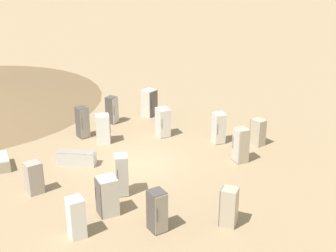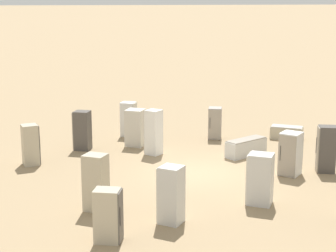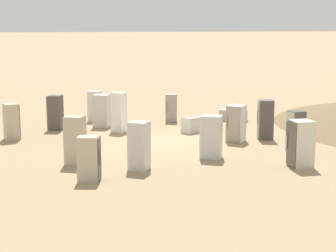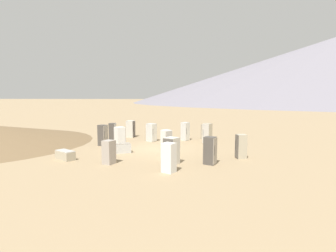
{
  "view_description": "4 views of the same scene",
  "coord_description": "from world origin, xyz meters",
  "px_view_note": "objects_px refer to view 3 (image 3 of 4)",
  "views": [
    {
      "loc": [
        16.93,
        12.93,
        10.63
      ],
      "look_at": [
        -1.38,
        0.71,
        1.72
      ],
      "focal_mm": 50.0,
      "sensor_mm": 36.0,
      "label": 1
    },
    {
      "loc": [
        -19.54,
        5.38,
        6.46
      ],
      "look_at": [
        0.75,
        0.98,
        1.7
      ],
      "focal_mm": 60.0,
      "sensor_mm": 36.0,
      "label": 2
    },
    {
      "loc": [
        -23.31,
        6.83,
        5.03
      ],
      "look_at": [
        -0.26,
        -0.36,
        0.74
      ],
      "focal_mm": 60.0,
      "sensor_mm": 36.0,
      "label": 3
    },
    {
      "loc": [
        20.3,
        3.31,
        4.13
      ],
      "look_at": [
        0.56,
        0.97,
        1.92
      ],
      "focal_mm": 28.0,
      "sensor_mm": 36.0,
      "label": 4
    }
  ],
  "objects_px": {
    "discarded_fridge_5": "(139,146)",
    "discarded_fridge_8": "(233,115)",
    "discarded_fridge_3": "(95,106)",
    "discarded_fridge_13": "(119,112)",
    "discarded_fridge_2": "(296,131)",
    "discarded_fridge_7": "(171,108)",
    "discarded_fridge_14": "(89,159)",
    "discarded_fridge_4": "(75,140)",
    "discarded_fridge_15": "(55,113)",
    "discarded_fridge_10": "(266,120)",
    "discarded_fridge_12": "(236,123)",
    "discarded_fridge_11": "(301,144)",
    "discarded_fridge_9": "(211,137)",
    "discarded_fridge_1": "(102,111)",
    "discarded_fridge_0": "(12,122)",
    "discarded_fridge_6": "(199,124)"
  },
  "relations": [
    {
      "from": "discarded_fridge_13",
      "to": "discarded_fridge_14",
      "type": "bearing_deg",
      "value": -152.06
    },
    {
      "from": "discarded_fridge_4",
      "to": "discarded_fridge_14",
      "type": "xyz_separation_m",
      "value": [
        -2.4,
        -0.11,
        -0.16
      ]
    },
    {
      "from": "discarded_fridge_15",
      "to": "discarded_fridge_2",
      "type": "bearing_deg",
      "value": -107.09
    },
    {
      "from": "discarded_fridge_6",
      "to": "discarded_fridge_8",
      "type": "xyz_separation_m",
      "value": [
        2.3,
        -2.84,
        -0.05
      ]
    },
    {
      "from": "discarded_fridge_1",
      "to": "discarded_fridge_15",
      "type": "height_order",
      "value": "discarded_fridge_15"
    },
    {
      "from": "discarded_fridge_6",
      "to": "discarded_fridge_3",
      "type": "bearing_deg",
      "value": 17.18
    },
    {
      "from": "discarded_fridge_15",
      "to": "discarded_fridge_5",
      "type": "bearing_deg",
      "value": -142.83
    },
    {
      "from": "discarded_fridge_1",
      "to": "discarded_fridge_6",
      "type": "xyz_separation_m",
      "value": [
        -2.59,
        -4.26,
        -0.47
      ]
    },
    {
      "from": "discarded_fridge_7",
      "to": "discarded_fridge_12",
      "type": "bearing_deg",
      "value": 120.91
    },
    {
      "from": "discarded_fridge_2",
      "to": "discarded_fridge_5",
      "type": "relative_size",
      "value": 0.97
    },
    {
      "from": "discarded_fridge_3",
      "to": "discarded_fridge_9",
      "type": "xyz_separation_m",
      "value": [
        -9.89,
        -2.77,
        0.01
      ]
    },
    {
      "from": "discarded_fridge_7",
      "to": "discarded_fridge_14",
      "type": "xyz_separation_m",
      "value": [
        -10.35,
        6.13,
        0.0
      ]
    },
    {
      "from": "discarded_fridge_8",
      "to": "discarded_fridge_11",
      "type": "distance_m",
      "value": 10.19
    },
    {
      "from": "discarded_fridge_4",
      "to": "discarded_fridge_6",
      "type": "height_order",
      "value": "discarded_fridge_4"
    },
    {
      "from": "discarded_fridge_5",
      "to": "discarded_fridge_9",
      "type": "xyz_separation_m",
      "value": [
        0.91,
        -3.11,
        -0.03
      ]
    },
    {
      "from": "discarded_fridge_8",
      "to": "discarded_fridge_12",
      "type": "xyz_separation_m",
      "value": [
        -5.14,
        2.15,
        0.51
      ]
    },
    {
      "from": "discarded_fridge_7",
      "to": "discarded_fridge_10",
      "type": "xyz_separation_m",
      "value": [
        -5.85,
        -2.6,
        0.15
      ]
    },
    {
      "from": "discarded_fridge_3",
      "to": "discarded_fridge_13",
      "type": "relative_size",
      "value": 0.86
    },
    {
      "from": "discarded_fridge_1",
      "to": "discarded_fridge_2",
      "type": "bearing_deg",
      "value": -20.75
    },
    {
      "from": "discarded_fridge_7",
      "to": "discarded_fridge_10",
      "type": "height_order",
      "value": "discarded_fridge_10"
    },
    {
      "from": "discarded_fridge_10",
      "to": "discarded_fridge_15",
      "type": "height_order",
      "value": "discarded_fridge_10"
    },
    {
      "from": "discarded_fridge_0",
      "to": "discarded_fridge_9",
      "type": "distance_m",
      "value": 9.41
    },
    {
      "from": "discarded_fridge_8",
      "to": "discarded_fridge_9",
      "type": "height_order",
      "value": "discarded_fridge_9"
    },
    {
      "from": "discarded_fridge_4",
      "to": "discarded_fridge_8",
      "type": "height_order",
      "value": "discarded_fridge_4"
    },
    {
      "from": "discarded_fridge_7",
      "to": "discarded_fridge_5",
      "type": "bearing_deg",
      "value": 86.11
    },
    {
      "from": "discarded_fridge_8",
      "to": "discarded_fridge_14",
      "type": "bearing_deg",
      "value": 167.72
    },
    {
      "from": "discarded_fridge_11",
      "to": "discarded_fridge_14",
      "type": "relative_size",
      "value": 1.15
    },
    {
      "from": "discarded_fridge_2",
      "to": "discarded_fridge_12",
      "type": "relative_size",
      "value": 1.03
    },
    {
      "from": "discarded_fridge_3",
      "to": "discarded_fridge_11",
      "type": "distance_m",
      "value": 13.28
    },
    {
      "from": "discarded_fridge_3",
      "to": "discarded_fridge_15",
      "type": "xyz_separation_m",
      "value": [
        -2.02,
        2.33,
        0.03
      ]
    },
    {
      "from": "discarded_fridge_7",
      "to": "discarded_fridge_13",
      "type": "distance_m",
      "value": 3.91
    },
    {
      "from": "discarded_fridge_3",
      "to": "discarded_fridge_15",
      "type": "bearing_deg",
      "value": -21.86
    },
    {
      "from": "discarded_fridge_15",
      "to": "discarded_fridge_8",
      "type": "bearing_deg",
      "value": -66.24
    },
    {
      "from": "discarded_fridge_3",
      "to": "discarded_fridge_14",
      "type": "relative_size",
      "value": 1.1
    },
    {
      "from": "discarded_fridge_4",
      "to": "discarded_fridge_13",
      "type": "relative_size",
      "value": 0.94
    },
    {
      "from": "discarded_fridge_5",
      "to": "discarded_fridge_8",
      "type": "height_order",
      "value": "discarded_fridge_5"
    },
    {
      "from": "discarded_fridge_6",
      "to": "discarded_fridge_7",
      "type": "distance_m",
      "value": 3.12
    },
    {
      "from": "discarded_fridge_14",
      "to": "discarded_fridge_10",
      "type": "bearing_deg",
      "value": 137.15
    },
    {
      "from": "discarded_fridge_0",
      "to": "discarded_fridge_5",
      "type": "relative_size",
      "value": 0.94
    },
    {
      "from": "discarded_fridge_1",
      "to": "discarded_fridge_11",
      "type": "height_order",
      "value": "discarded_fridge_11"
    },
    {
      "from": "discarded_fridge_1",
      "to": "discarded_fridge_14",
      "type": "xyz_separation_m",
      "value": [
        -9.87,
        2.31,
        -0.08
      ]
    },
    {
      "from": "discarded_fridge_7",
      "to": "discarded_fridge_12",
      "type": "xyz_separation_m",
      "value": [
        -5.9,
        -1.13,
        0.07
      ]
    },
    {
      "from": "discarded_fridge_8",
      "to": "discarded_fridge_12",
      "type": "height_order",
      "value": "discarded_fridge_12"
    },
    {
      "from": "discarded_fridge_3",
      "to": "discarded_fridge_6",
      "type": "distance_m",
      "value": 6.19
    },
    {
      "from": "discarded_fridge_5",
      "to": "discarded_fridge_14",
      "type": "relative_size",
      "value": 1.16
    },
    {
      "from": "discarded_fridge_6",
      "to": "discarded_fridge_9",
      "type": "height_order",
      "value": "discarded_fridge_9"
    },
    {
      "from": "discarded_fridge_0",
      "to": "discarded_fridge_4",
      "type": "bearing_deg",
      "value": 9.19
    },
    {
      "from": "discarded_fridge_4",
      "to": "discarded_fridge_15",
      "type": "xyz_separation_m",
      "value": [
        7.3,
        -0.05,
        -0.04
      ]
    },
    {
      "from": "discarded_fridge_10",
      "to": "discarded_fridge_12",
      "type": "bearing_deg",
      "value": 111.54
    },
    {
      "from": "discarded_fridge_6",
      "to": "discarded_fridge_4",
      "type": "bearing_deg",
      "value": 99.2
    }
  ]
}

